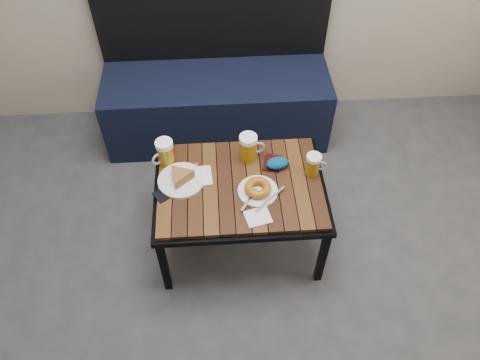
{
  "coord_description": "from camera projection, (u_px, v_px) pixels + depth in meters",
  "views": [
    {
      "loc": [
        -0.04,
        -0.58,
        2.22
      ],
      "look_at": [
        0.06,
        0.87,
        0.5
      ],
      "focal_mm": 35.0,
      "sensor_mm": 36.0,
      "label": 1
    }
  ],
  "objects": [
    {
      "name": "passport_burgundy",
      "position": [
        272.0,
        163.0,
        2.36
      ],
      "size": [
        0.11,
        0.13,
        0.01
      ],
      "primitive_type": "cube",
      "rotation": [
        0.0,
        0.0,
        -0.25
      ],
      "color": "black",
      "rests_on": "cafe_table"
    },
    {
      "name": "beer_mug_right",
      "position": [
        313.0,
        164.0,
        2.28
      ],
      "size": [
        0.11,
        0.07,
        0.12
      ],
      "rotation": [
        0.0,
        0.0,
        -0.06
      ],
      "color": "#90670B",
      "rests_on": "cafe_table"
    },
    {
      "name": "beer_mug_centre",
      "position": [
        249.0,
        147.0,
        2.34
      ],
      "size": [
        0.14,
        0.1,
        0.14
      ],
      "rotation": [
        0.0,
        0.0,
        0.13
      ],
      "color": "#90670B",
      "rests_on": "cafe_table"
    },
    {
      "name": "plate_pie",
      "position": [
        181.0,
        178.0,
        2.27
      ],
      "size": [
        0.23,
        0.23,
        0.06
      ],
      "color": "white",
      "rests_on": "cafe_table"
    },
    {
      "name": "plate_bagel",
      "position": [
        258.0,
        189.0,
        2.23
      ],
      "size": [
        0.23,
        0.22,
        0.05
      ],
      "color": "white",
      "rests_on": "cafe_table"
    },
    {
      "name": "bench",
      "position": [
        217.0,
        98.0,
        3.0
      ],
      "size": [
        1.4,
        0.5,
        0.95
      ],
      "color": "black",
      "rests_on": "ground"
    },
    {
      "name": "cafe_table",
      "position": [
        240.0,
        189.0,
        2.31
      ],
      "size": [
        0.84,
        0.62,
        0.47
      ],
      "color": "black",
      "rests_on": "ground"
    },
    {
      "name": "passport_navy",
      "position": [
        166.0,
        193.0,
        2.24
      ],
      "size": [
        0.13,
        0.13,
        0.01
      ],
      "primitive_type": "cube",
      "rotation": [
        0.0,
        0.0,
        -0.95
      ],
      "color": "black",
      "rests_on": "cafe_table"
    },
    {
      "name": "napkin_left",
      "position": [
        199.0,
        176.0,
        2.3
      ],
      "size": [
        0.13,
        0.17,
        0.01
      ],
      "rotation": [
        0.0,
        0.0,
        0.07
      ],
      "color": "white",
      "rests_on": "cafe_table"
    },
    {
      "name": "napkin_right",
      "position": [
        258.0,
        217.0,
        2.14
      ],
      "size": [
        0.13,
        0.12,
        0.01
      ],
      "rotation": [
        0.0,
        0.0,
        0.24
      ],
      "color": "white",
      "rests_on": "cafe_table"
    },
    {
      "name": "knit_pouch",
      "position": [
        278.0,
        163.0,
        2.33
      ],
      "size": [
        0.13,
        0.09,
        0.05
      ],
      "primitive_type": "ellipsoid",
      "rotation": [
        0.0,
        0.0,
        0.16
      ],
      "color": "navy",
      "rests_on": "cafe_table"
    },
    {
      "name": "beer_mug_left",
      "position": [
        165.0,
        152.0,
        2.31
      ],
      "size": [
        0.13,
        0.12,
        0.14
      ],
      "rotation": [
        0.0,
        0.0,
        3.83
      ],
      "color": "#90670B",
      "rests_on": "cafe_table"
    }
  ]
}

